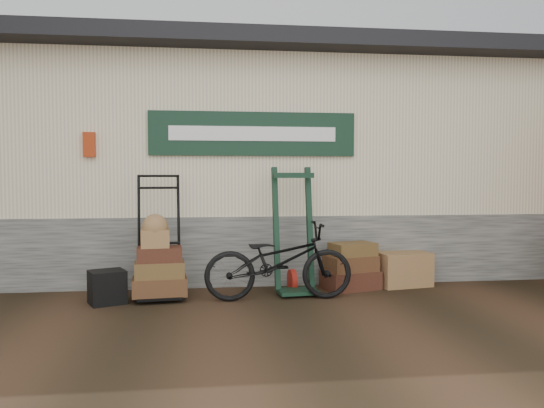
% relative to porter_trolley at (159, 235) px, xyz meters
% --- Properties ---
extents(ground, '(80.00, 80.00, 0.00)m').
position_rel_porter_trolley_xyz_m(ground, '(1.44, -0.52, -0.73)').
color(ground, black).
rests_on(ground, ground).
extents(station_building, '(14.40, 4.10, 3.20)m').
position_rel_porter_trolley_xyz_m(station_building, '(1.44, 2.21, 0.88)').
color(station_building, '#4C4C47').
rests_on(station_building, ground).
extents(porter_trolley, '(0.78, 0.62, 1.47)m').
position_rel_porter_trolley_xyz_m(porter_trolley, '(0.00, 0.00, 0.00)').
color(porter_trolley, black).
rests_on(porter_trolley, ground).
extents(green_barrow, '(0.60, 0.52, 1.52)m').
position_rel_porter_trolley_xyz_m(green_barrow, '(1.60, 0.04, 0.03)').
color(green_barrow, black).
rests_on(green_barrow, ground).
extents(suitcase_stack, '(0.76, 0.59, 0.59)m').
position_rel_porter_trolley_xyz_m(suitcase_stack, '(2.34, 0.17, -0.44)').
color(suitcase_stack, '#3C1F13').
rests_on(suitcase_stack, ground).
extents(wicker_hamper, '(0.73, 0.55, 0.44)m').
position_rel_porter_trolley_xyz_m(wicker_hamper, '(3.06, 0.30, -0.51)').
color(wicker_hamper, brown).
rests_on(wicker_hamper, ground).
extents(black_trunk, '(0.47, 0.44, 0.37)m').
position_rel_porter_trolley_xyz_m(black_trunk, '(-0.55, -0.24, -0.55)').
color(black_trunk, black).
rests_on(black_trunk, ground).
extents(bicycle, '(0.61, 1.70, 0.99)m').
position_rel_porter_trolley_xyz_m(bicycle, '(1.36, -0.29, -0.24)').
color(bicycle, black).
rests_on(bicycle, ground).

